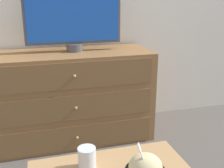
% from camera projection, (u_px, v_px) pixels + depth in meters
% --- Properties ---
extents(ground_plane, '(12.00, 12.00, 0.00)m').
position_uv_depth(ground_plane, '(77.00, 122.00, 2.69)').
color(ground_plane, '#56514C').
extents(dresser, '(1.29, 0.52, 0.74)m').
position_uv_depth(dresser, '(71.00, 97.00, 2.30)').
color(dresser, olive).
rests_on(dresser, ground_plane).
extents(tv, '(0.75, 0.13, 0.58)m').
position_uv_depth(tv, '(73.00, 12.00, 2.14)').
color(tv, '#515156').
rests_on(tv, dresser).
extents(drink_cup, '(0.08, 0.08, 0.10)m').
position_uv_depth(drink_cup, '(87.00, 159.00, 1.28)').
color(drink_cup, beige).
rests_on(drink_cup, coffee_table).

